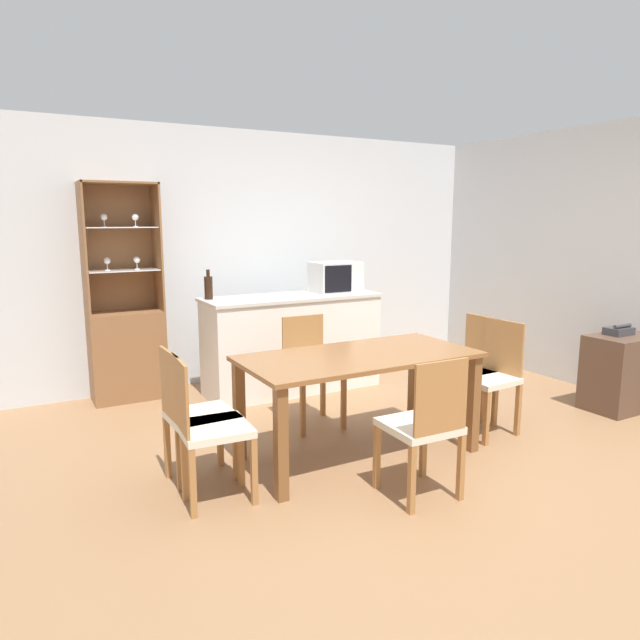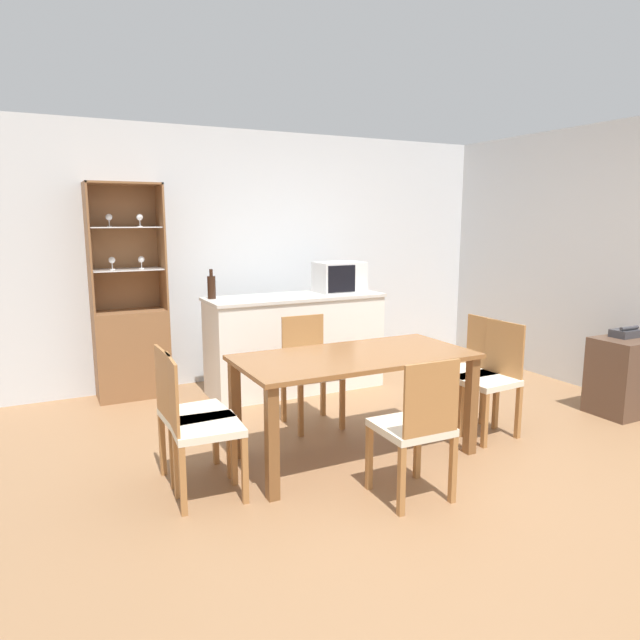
{
  "view_description": "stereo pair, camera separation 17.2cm",
  "coord_description": "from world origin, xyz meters",
  "px_view_note": "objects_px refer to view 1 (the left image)",
  "views": [
    {
      "loc": [
        -2.43,
        -2.96,
        1.67
      ],
      "look_at": [
        -0.19,
        1.1,
        0.84
      ],
      "focal_mm": 32.0,
      "sensor_mm": 36.0,
      "label": 1
    },
    {
      "loc": [
        -2.28,
        -3.04,
        1.67
      ],
      "look_at": [
        -0.19,
        1.1,
        0.84
      ],
      "focal_mm": 32.0,
      "sensor_mm": 36.0,
      "label": 2
    }
  ],
  "objects_px": {
    "dining_table": "(359,369)",
    "telephone": "(619,331)",
    "display_cabinet": "(126,337)",
    "side_cabinet": "(621,372)",
    "microwave": "(335,277)",
    "dining_chair_head_near": "(424,426)",
    "wine_bottle": "(208,287)",
    "dining_chair_head_far": "(311,371)",
    "dining_chair_side_right_near": "(489,377)",
    "dining_chair_side_left_far": "(195,416)",
    "dining_chair_side_right_far": "(468,370)",
    "dining_chair_side_left_near": "(207,428)"
  },
  "relations": [
    {
      "from": "dining_table",
      "to": "telephone",
      "type": "distance_m",
      "value": 2.57
    },
    {
      "from": "display_cabinet",
      "to": "side_cabinet",
      "type": "relative_size",
      "value": 3.0
    },
    {
      "from": "microwave",
      "to": "side_cabinet",
      "type": "xyz_separation_m",
      "value": [
        1.77,
        -1.96,
        -0.76
      ]
    },
    {
      "from": "dining_chair_head_near",
      "to": "wine_bottle",
      "type": "bearing_deg",
      "value": 102.35
    },
    {
      "from": "dining_chair_head_far",
      "to": "dining_chair_side_right_near",
      "type": "xyz_separation_m",
      "value": [
        1.14,
        -0.83,
        0.0
      ]
    },
    {
      "from": "dining_chair_head_near",
      "to": "side_cabinet",
      "type": "relative_size",
      "value": 1.33
    },
    {
      "from": "dining_chair_side_left_far",
      "to": "dining_chair_side_right_far",
      "type": "distance_m",
      "value": 2.27
    },
    {
      "from": "dining_chair_side_left_near",
      "to": "telephone",
      "type": "distance_m",
      "value": 3.71
    },
    {
      "from": "dining_chair_head_near",
      "to": "wine_bottle",
      "type": "xyz_separation_m",
      "value": [
        -0.48,
        2.51,
        0.6
      ]
    },
    {
      "from": "dining_chair_head_near",
      "to": "dining_chair_side_right_far",
      "type": "distance_m",
      "value": 1.41
    },
    {
      "from": "dining_chair_side_left_far",
      "to": "dining_chair_head_near",
      "type": "xyz_separation_m",
      "value": [
        1.14,
        -0.83,
        0.0
      ]
    },
    {
      "from": "display_cabinet",
      "to": "dining_chair_side_left_near",
      "type": "height_order",
      "value": "display_cabinet"
    },
    {
      "from": "display_cabinet",
      "to": "dining_chair_side_right_far",
      "type": "height_order",
      "value": "display_cabinet"
    },
    {
      "from": "dining_chair_side_left_far",
      "to": "telephone",
      "type": "xyz_separation_m",
      "value": [
        3.7,
        -0.34,
        0.25
      ]
    },
    {
      "from": "dining_chair_side_right_far",
      "to": "wine_bottle",
      "type": "distance_m",
      "value": 2.41
    },
    {
      "from": "wine_bottle",
      "to": "dining_chair_head_near",
      "type": "bearing_deg",
      "value": -79.1
    },
    {
      "from": "dining_table",
      "to": "microwave",
      "type": "relative_size",
      "value": 3.51
    },
    {
      "from": "dining_chair_side_right_near",
      "to": "telephone",
      "type": "height_order",
      "value": "dining_chair_side_right_near"
    },
    {
      "from": "dining_chair_side_right_far",
      "to": "dining_chair_head_far",
      "type": "bearing_deg",
      "value": 61.34
    },
    {
      "from": "dining_chair_head_far",
      "to": "microwave",
      "type": "height_order",
      "value": "microwave"
    },
    {
      "from": "dining_chair_head_far",
      "to": "dining_chair_head_near",
      "type": "relative_size",
      "value": 1.0
    },
    {
      "from": "dining_table",
      "to": "dining_chair_side_right_near",
      "type": "bearing_deg",
      "value": -5.89
    },
    {
      "from": "dining_chair_side_left_far",
      "to": "side_cabinet",
      "type": "height_order",
      "value": "dining_chair_side_left_far"
    },
    {
      "from": "dining_chair_side_left_near",
      "to": "microwave",
      "type": "relative_size",
      "value": 1.88
    },
    {
      "from": "dining_table",
      "to": "dining_chair_side_right_far",
      "type": "xyz_separation_m",
      "value": [
        1.14,
        0.12,
        -0.18
      ]
    },
    {
      "from": "microwave",
      "to": "wine_bottle",
      "type": "height_order",
      "value": "microwave"
    },
    {
      "from": "dining_chair_head_near",
      "to": "dining_table",
      "type": "bearing_deg",
      "value": 91.36
    },
    {
      "from": "telephone",
      "to": "display_cabinet",
      "type": "bearing_deg",
      "value": 147.5
    },
    {
      "from": "dining_chair_head_far",
      "to": "dining_chair_side_right_near",
      "type": "relative_size",
      "value": 1.0
    },
    {
      "from": "wine_bottle",
      "to": "telephone",
      "type": "relative_size",
      "value": 1.16
    },
    {
      "from": "wine_bottle",
      "to": "telephone",
      "type": "xyz_separation_m",
      "value": [
        3.05,
        -2.02,
        -0.35
      ]
    },
    {
      "from": "dining_table",
      "to": "dining_chair_head_near",
      "type": "distance_m",
      "value": 0.74
    },
    {
      "from": "dining_table",
      "to": "dining_chair_side_right_far",
      "type": "height_order",
      "value": "dining_chair_side_right_far"
    },
    {
      "from": "wine_bottle",
      "to": "side_cabinet",
      "type": "xyz_separation_m",
      "value": [
        3.06,
        -2.07,
        -0.72
      ]
    },
    {
      "from": "dining_chair_side_left_near",
      "to": "telephone",
      "type": "bearing_deg",
      "value": 92.05
    },
    {
      "from": "dining_chair_head_far",
      "to": "dining_chair_side_right_near",
      "type": "distance_m",
      "value": 1.41
    },
    {
      "from": "microwave",
      "to": "dining_chair_head_far",
      "type": "bearing_deg",
      "value": -129.51
    },
    {
      "from": "side_cabinet",
      "to": "dining_chair_side_left_far",
      "type": "bearing_deg",
      "value": 173.96
    },
    {
      "from": "dining_table",
      "to": "wine_bottle",
      "type": "height_order",
      "value": "wine_bottle"
    },
    {
      "from": "display_cabinet",
      "to": "dining_chair_head_far",
      "type": "relative_size",
      "value": 2.25
    },
    {
      "from": "dining_chair_head_near",
      "to": "microwave",
      "type": "relative_size",
      "value": 1.88
    },
    {
      "from": "display_cabinet",
      "to": "dining_chair_side_right_near",
      "type": "bearing_deg",
      "value": -44.54
    },
    {
      "from": "dining_chair_side_left_far",
      "to": "dining_chair_head_far",
      "type": "bearing_deg",
      "value": 115.74
    },
    {
      "from": "dining_chair_head_far",
      "to": "wine_bottle",
      "type": "distance_m",
      "value": 1.33
    },
    {
      "from": "display_cabinet",
      "to": "side_cabinet",
      "type": "xyz_separation_m",
      "value": [
        3.74,
        -2.43,
        -0.25
      ]
    },
    {
      "from": "display_cabinet",
      "to": "wine_bottle",
      "type": "height_order",
      "value": "display_cabinet"
    },
    {
      "from": "dining_table",
      "to": "display_cabinet",
      "type": "bearing_deg",
      "value": 118.53
    },
    {
      "from": "side_cabinet",
      "to": "telephone",
      "type": "relative_size",
      "value": 2.8
    },
    {
      "from": "dining_chair_side_left_far",
      "to": "dining_chair_side_right_near",
      "type": "xyz_separation_m",
      "value": [
        2.27,
        -0.24,
        0.0
      ]
    },
    {
      "from": "dining_chair_head_far",
      "to": "dining_chair_side_right_far",
      "type": "bearing_deg",
      "value": 154.28
    }
  ]
}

